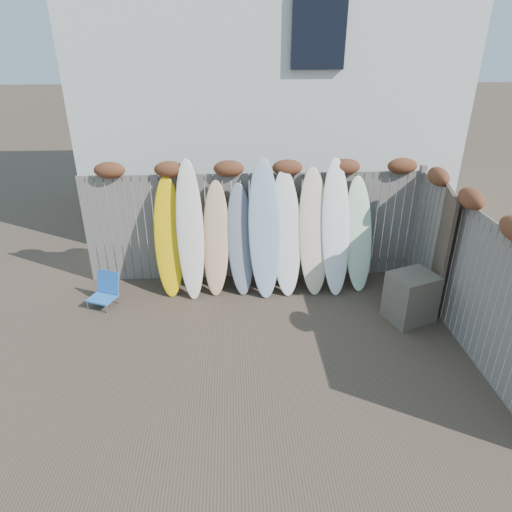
{
  "coord_description": "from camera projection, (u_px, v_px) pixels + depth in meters",
  "views": [
    {
      "loc": [
        -0.35,
        -5.26,
        4.16
      ],
      "look_at": [
        0.0,
        1.2,
        1.0
      ],
      "focal_mm": 32.0,
      "sensor_mm": 36.0,
      "label": 1
    }
  ],
  "objects": [
    {
      "name": "beach_chair",
      "position": [
        105.0,
        290.0,
        7.71
      ],
      "size": [
        0.56,
        0.57,
        0.56
      ],
      "color": "blue",
      "rests_on": "ground"
    },
    {
      "name": "surfboard_8",
      "position": [
        358.0,
        234.0,
        8.01
      ],
      "size": [
        0.55,
        0.74,
        1.97
      ],
      "primitive_type": "ellipsoid",
      "rotation": [
        -0.31,
        0.0,
        0.09
      ],
      "color": "#D2F5C9",
      "rests_on": "ground"
    },
    {
      "name": "surfboard_2",
      "position": [
        216.0,
        239.0,
        7.88
      ],
      "size": [
        0.52,
        0.73,
        1.94
      ],
      "primitive_type": "ellipsoid",
      "rotation": [
        -0.31,
        0.0,
        -0.09
      ],
      "color": "beige",
      "rests_on": "ground"
    },
    {
      "name": "right_fence",
      "position": [
        471.0,
        271.0,
        6.43
      ],
      "size": [
        0.28,
        4.4,
        2.24
      ],
      "color": "slate",
      "rests_on": "ground"
    },
    {
      "name": "wooden_crate",
      "position": [
        411.0,
        297.0,
        7.23
      ],
      "size": [
        0.84,
        0.78,
        0.8
      ],
      "primitive_type": "cube",
      "rotation": [
        0.0,
        0.0,
        0.37
      ],
      "color": "#615749",
      "rests_on": "ground"
    },
    {
      "name": "surfboard_3",
      "position": [
        241.0,
        240.0,
        7.9
      ],
      "size": [
        0.52,
        0.72,
        1.89
      ],
      "primitive_type": "ellipsoid",
      "rotation": [
        -0.31,
        0.0,
        0.1
      ],
      "color": "slate",
      "rests_on": "ground"
    },
    {
      "name": "surfboard_6",
      "position": [
        314.0,
        232.0,
        7.89
      ],
      "size": [
        0.57,
        0.78,
        2.14
      ],
      "primitive_type": "ellipsoid",
      "rotation": [
        -0.31,
        0.0,
        0.06
      ],
      "color": "beige",
      "rests_on": "ground"
    },
    {
      "name": "lattice_panel",
      "position": [
        438.0,
        247.0,
        7.48
      ],
      "size": [
        0.37,
        1.32,
        2.02
      ],
      "primitive_type": "cube",
      "rotation": [
        0.0,
        0.0,
        -0.24
      ],
      "color": "brown",
      "rests_on": "ground"
    },
    {
      "name": "surfboard_1",
      "position": [
        190.0,
        230.0,
        7.74
      ],
      "size": [
        0.52,
        0.84,
        2.31
      ],
      "primitive_type": "ellipsoid",
      "rotation": [
        -0.31,
        0.0,
        0.08
      ],
      "color": "silver",
      "rests_on": "ground"
    },
    {
      "name": "house",
      "position": [
        265.0,
        78.0,
        11.01
      ],
      "size": [
        8.5,
        5.5,
        6.33
      ],
      "color": "silver",
      "rests_on": "ground"
    },
    {
      "name": "surfboard_4",
      "position": [
        264.0,
        229.0,
        7.77
      ],
      "size": [
        0.58,
        0.84,
        2.32
      ],
      "primitive_type": "ellipsoid",
      "rotation": [
        -0.31,
        0.0,
        0.05
      ],
      "color": "#8EA7BF",
      "rests_on": "ground"
    },
    {
      "name": "back_fence",
      "position": [
        256.0,
        218.0,
        8.19
      ],
      "size": [
        6.05,
        0.28,
        2.24
      ],
      "color": "slate",
      "rests_on": "ground"
    },
    {
      "name": "surfboard_5",
      "position": [
        286.0,
        233.0,
        7.86
      ],
      "size": [
        0.58,
        0.79,
        2.12
      ],
      "primitive_type": "ellipsoid",
      "rotation": [
        -0.31,
        0.0,
        0.09
      ],
      "color": "white",
      "rests_on": "ground"
    },
    {
      "name": "surfboard_0",
      "position": [
        169.0,
        237.0,
        7.83
      ],
      "size": [
        0.53,
        0.74,
        2.02
      ],
      "primitive_type": "ellipsoid",
      "rotation": [
        -0.31,
        0.0,
        0.04
      ],
      "color": "#FABD07",
      "rests_on": "ground"
    },
    {
      "name": "surfboard_7",
      "position": [
        336.0,
        228.0,
        7.86
      ],
      "size": [
        0.51,
        0.82,
        2.29
      ],
      "primitive_type": "ellipsoid",
      "rotation": [
        -0.31,
        0.0,
        0.03
      ],
      "color": "white",
      "rests_on": "ground"
    },
    {
      "name": "ground",
      "position": [
        261.0,
        355.0,
        6.56
      ],
      "size": [
        80.0,
        80.0,
        0.0
      ],
      "primitive_type": "plane",
      "color": "#493A2D"
    }
  ]
}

